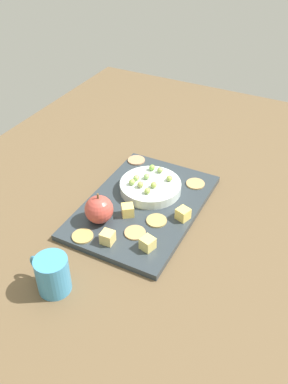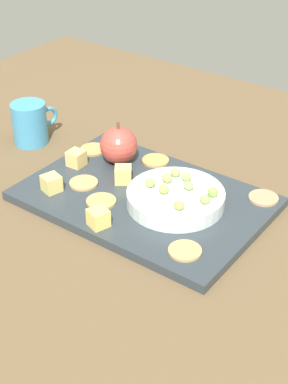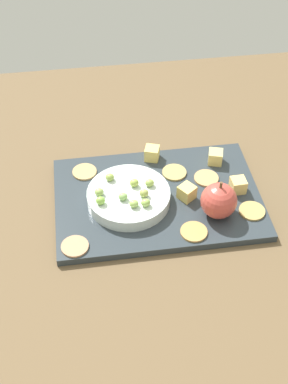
% 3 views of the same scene
% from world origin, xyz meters
% --- Properties ---
extents(table, '(1.49, 1.08, 0.04)m').
position_xyz_m(table, '(0.00, 0.00, 0.02)').
color(table, brown).
rests_on(table, ground).
extents(platter, '(0.39, 0.27, 0.02)m').
position_xyz_m(platter, '(-0.04, -0.03, 0.05)').
color(platter, '#2E363C').
rests_on(platter, table).
extents(serving_dish, '(0.16, 0.16, 0.02)m').
position_xyz_m(serving_dish, '(0.02, -0.02, 0.07)').
color(serving_dish, silver).
rests_on(serving_dish, platter).
extents(apple_whole, '(0.07, 0.07, 0.07)m').
position_xyz_m(apple_whole, '(-0.14, 0.03, 0.09)').
color(apple_whole, '#BB453B').
rests_on(apple_whole, platter).
extents(apple_stem, '(0.01, 0.01, 0.01)m').
position_xyz_m(apple_stem, '(-0.14, 0.03, 0.13)').
color(apple_stem, brown).
rests_on(apple_stem, apple_whole).
extents(cheese_cube_0, '(0.04, 0.04, 0.03)m').
position_xyz_m(cheese_cube_0, '(-0.09, -0.02, 0.07)').
color(cheese_cube_0, '#F1D46A').
rests_on(cheese_cube_0, platter).
extents(cheese_cube_1, '(0.04, 0.04, 0.03)m').
position_xyz_m(cheese_cube_1, '(-0.04, -0.14, 0.07)').
color(cheese_cube_1, '#F2D56A').
rests_on(cheese_cube_1, platter).
extents(cheese_cube_2, '(0.03, 0.03, 0.03)m').
position_xyz_m(cheese_cube_2, '(-0.17, -0.11, 0.07)').
color(cheese_cube_2, '#E0CB70').
rests_on(cheese_cube_2, platter).
extents(cheese_cube_3, '(0.03, 0.03, 0.03)m').
position_xyz_m(cheese_cube_3, '(-0.19, -0.02, 0.07)').
color(cheese_cube_3, '#E3C36E').
rests_on(cheese_cube_3, platter).
extents(cracker_0, '(0.05, 0.05, 0.00)m').
position_xyz_m(cracker_0, '(-0.09, 0.07, 0.06)').
color(cracker_0, tan).
rests_on(cracker_0, platter).
extents(cracker_1, '(0.05, 0.05, 0.00)m').
position_xyz_m(cracker_1, '(-0.21, 0.04, 0.06)').
color(cracker_1, tan).
rests_on(cracker_1, platter).
extents(cracker_2, '(0.05, 0.05, 0.00)m').
position_xyz_m(cracker_2, '(0.13, 0.08, 0.06)').
color(cracker_2, tan).
rests_on(cracker_2, platter).
extents(cracker_3, '(0.05, 0.05, 0.00)m').
position_xyz_m(cracker_3, '(0.10, -0.12, 0.06)').
color(cracker_3, tan).
rests_on(cracker_3, platter).
extents(cracker_4, '(0.05, 0.05, 0.00)m').
position_xyz_m(cracker_4, '(-0.14, -0.06, 0.06)').
color(cracker_4, tan).
rests_on(cracker_4, platter).
extents(cracker_5, '(0.05, 0.05, 0.00)m').
position_xyz_m(cracker_5, '(-0.08, -0.09, 0.06)').
color(cracker_5, tan).
rests_on(cracker_5, platter).
extents(grape_0, '(0.02, 0.02, 0.02)m').
position_xyz_m(grape_0, '(0.07, 0.00, 0.09)').
color(grape_0, '#89C14B').
rests_on(grape_0, serving_dish).
extents(grape_1, '(0.02, 0.02, 0.01)m').
position_xyz_m(grape_1, '(-0.01, 0.02, 0.09)').
color(grape_1, '#99C35A').
rests_on(grape_1, serving_dish).
extents(grape_2, '(0.02, 0.02, 0.01)m').
position_xyz_m(grape_2, '(0.01, 0.02, 0.09)').
color(grape_2, '#9CC15C').
rests_on(grape_2, serving_dish).
extents(grape_3, '(0.02, 0.02, 0.02)m').
position_xyz_m(grape_3, '(-0.01, -0.01, 0.09)').
color(grape_3, '#A0AD56').
rests_on(grape_3, serving_dish).
extents(grape_4, '(0.02, 0.02, 0.02)m').
position_xyz_m(grape_4, '(0.01, -0.04, 0.09)').
color(grape_4, '#A0B84F').
rests_on(grape_4, serving_dish).
extents(grape_5, '(0.02, 0.02, 0.01)m').
position_xyz_m(grape_5, '(0.03, -0.01, 0.09)').
color(grape_5, '#8BB763').
rests_on(grape_5, serving_dish).
extents(grape_6, '(0.02, 0.02, 0.01)m').
position_xyz_m(grape_6, '(-0.02, -0.03, 0.09)').
color(grape_6, '#96B351').
rests_on(grape_6, serving_dish).
extents(grape_7, '(0.02, 0.02, 0.01)m').
position_xyz_m(grape_7, '(0.07, -0.02, 0.09)').
color(grape_7, '#90AD58').
rests_on(grape_7, serving_dish).
extents(grape_8, '(0.02, 0.02, 0.01)m').
position_xyz_m(grape_8, '(0.05, -0.06, 0.09)').
color(grape_8, '#8FAA4C').
rests_on(grape_8, serving_dish).
extents(cup, '(0.07, 0.10, 0.08)m').
position_xyz_m(cup, '(-0.34, 0.01, 0.08)').
color(cup, '#3F8EBD').
rests_on(cup, table).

